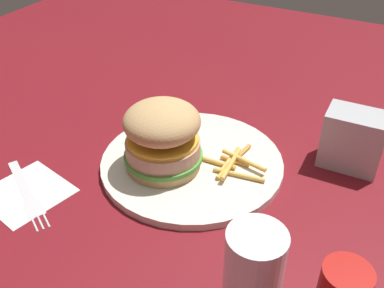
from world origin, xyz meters
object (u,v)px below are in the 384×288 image
(plate, at_px, (192,163))
(fries_pile, at_px, (233,164))
(drink_glass, at_px, (253,276))
(fork, at_px, (27,192))
(napkin, at_px, (27,193))
(napkin_dispenser, at_px, (353,140))
(sandwich, at_px, (162,136))

(plate, height_order, fries_pile, fries_pile)
(drink_glass, bearing_deg, fork, 176.57)
(plate, xyz_separation_m, fries_pile, (0.06, 0.01, 0.01))
(fork, bearing_deg, napkin, 149.46)
(plate, relative_size, napkin, 2.60)
(napkin, height_order, napkin_dispenser, napkin_dispenser)
(fries_pile, height_order, napkin_dispenser, napkin_dispenser)
(plate, distance_m, napkin, 0.25)
(fries_pile, bearing_deg, napkin, -143.09)
(plate, xyz_separation_m, napkin, (-0.18, -0.17, -0.01))
(napkin, bearing_deg, plate, 43.08)
(napkin, height_order, fork, fork)
(sandwich, xyz_separation_m, fork, (-0.15, -0.14, -0.06))
(napkin, xyz_separation_m, fork, (0.00, -0.00, 0.00))
(napkin_dispenser, bearing_deg, napkin, 34.90)
(sandwich, bearing_deg, fork, -136.86)
(sandwich, relative_size, drink_glass, 1.10)
(drink_glass, bearing_deg, fries_pile, 118.19)
(sandwich, distance_m, napkin_dispenser, 0.29)
(sandwich, relative_size, fork, 0.77)
(plate, distance_m, sandwich, 0.07)
(fries_pile, bearing_deg, sandwich, -154.28)
(plate, relative_size, fork, 1.82)
(fork, xyz_separation_m, drink_glass, (0.36, -0.02, 0.05))
(napkin, height_order, drink_glass, drink_glass)
(plate, distance_m, drink_glass, 0.27)
(plate, height_order, napkin_dispenser, napkin_dispenser)
(plate, height_order, fork, plate)
(fries_pile, distance_m, fork, 0.31)
(napkin, bearing_deg, sandwich, 42.71)
(fork, relative_size, napkin_dispenser, 1.70)
(fries_pile, bearing_deg, plate, -167.36)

